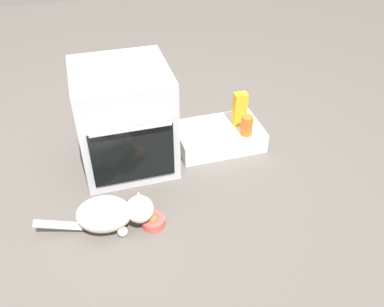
# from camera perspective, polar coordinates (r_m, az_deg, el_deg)

# --- Properties ---
(ground) EXTENTS (8.00, 8.00, 0.00)m
(ground) POSITION_cam_1_polar(r_m,az_deg,el_deg) (2.50, -6.94, -6.07)
(ground) COLOR #56514C
(oven) EXTENTS (0.57, 0.61, 0.67)m
(oven) POSITION_cam_1_polar(r_m,az_deg,el_deg) (2.59, -9.43, 4.87)
(oven) COLOR #B7BABF
(oven) RESTS_ON ground
(pantry_cabinet) EXTENTS (0.59, 0.37, 0.14)m
(pantry_cabinet) POSITION_cam_1_polar(r_m,az_deg,el_deg) (2.86, 3.79, 2.44)
(pantry_cabinet) COLOR white
(pantry_cabinet) RESTS_ON ground
(food_bowl) EXTENTS (0.13, 0.13, 0.08)m
(food_bowl) POSITION_cam_1_polar(r_m,az_deg,el_deg) (2.31, -5.47, -9.41)
(food_bowl) COLOR #C64C47
(food_bowl) RESTS_ON ground
(cat) EXTENTS (0.65, 0.25, 0.22)m
(cat) POSITION_cam_1_polar(r_m,az_deg,el_deg) (2.26, -11.25, -8.24)
(cat) COLOR silver
(cat) RESTS_ON ground
(sauce_jar) EXTENTS (0.08, 0.08, 0.14)m
(sauce_jar) POSITION_cam_1_polar(r_m,az_deg,el_deg) (2.74, 7.69, 3.91)
(sauce_jar) COLOR #D16023
(sauce_jar) RESTS_ON pantry_cabinet
(juice_carton) EXTENTS (0.09, 0.06, 0.24)m
(juice_carton) POSITION_cam_1_polar(r_m,az_deg,el_deg) (2.81, 6.73, 6.22)
(juice_carton) COLOR orange
(juice_carton) RESTS_ON pantry_cabinet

